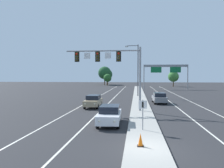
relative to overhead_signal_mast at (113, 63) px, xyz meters
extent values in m
plane|color=#28282B|center=(3.22, -13.12, -5.54)|extent=(260.00, 260.00, 0.00)
cube|color=#9E9B93|center=(3.22, 4.88, -5.46)|extent=(2.40, 110.00, 0.15)
cube|color=silver|center=(-1.48, 11.88, -5.53)|extent=(0.14, 100.00, 0.01)
cube|color=silver|center=(7.92, 11.88, -5.53)|extent=(0.14, 100.00, 0.01)
cube|color=silver|center=(-4.78, 11.88, -5.53)|extent=(0.14, 100.00, 0.01)
cube|color=silver|center=(11.22, 11.88, -5.53)|extent=(0.14, 100.00, 0.01)
cylinder|color=gray|center=(3.06, 0.01, -1.79)|extent=(0.24, 0.24, 7.20)
cylinder|color=gray|center=(-1.19, 0.01, 1.41)|extent=(8.49, 0.16, 0.16)
cube|color=black|center=(0.63, 0.05, 0.76)|extent=(0.56, 0.06, 1.20)
cube|color=#38330F|center=(0.63, 0.01, 0.76)|extent=(0.32, 0.32, 1.00)
sphere|color=red|center=(0.63, -0.16, 1.08)|extent=(0.22, 0.22, 0.22)
sphere|color=#282828|center=(0.63, -0.16, 0.76)|extent=(0.22, 0.22, 0.22)
sphere|color=#282828|center=(0.63, -0.16, 0.44)|extent=(0.22, 0.22, 0.22)
cube|color=black|center=(-1.79, 0.05, 0.76)|extent=(0.56, 0.06, 1.20)
cube|color=#38330F|center=(-1.79, 0.01, 0.76)|extent=(0.32, 0.32, 1.00)
sphere|color=red|center=(-1.79, -0.16, 1.08)|extent=(0.22, 0.22, 0.22)
sphere|color=#282828|center=(-1.79, -0.16, 0.76)|extent=(0.22, 0.22, 0.22)
sphere|color=#282828|center=(-1.79, -0.16, 0.44)|extent=(0.22, 0.22, 0.22)
cube|color=black|center=(-4.22, 0.05, 0.76)|extent=(0.56, 0.06, 1.20)
cube|color=#38330F|center=(-4.22, 0.01, 0.76)|extent=(0.32, 0.32, 1.00)
sphere|color=red|center=(-4.22, -0.16, 1.08)|extent=(0.22, 0.22, 0.22)
sphere|color=#282828|center=(-4.22, -0.16, 0.76)|extent=(0.22, 0.22, 0.22)
sphere|color=#282828|center=(-4.22, -0.16, 0.44)|extent=(0.22, 0.22, 0.22)
cube|color=white|center=(-0.58, -0.01, 0.86)|extent=(0.70, 0.04, 0.70)
cube|color=white|center=(-3.01, -0.01, 0.86)|extent=(0.70, 0.04, 0.70)
cylinder|color=gray|center=(3.12, -9.12, -4.29)|extent=(0.08, 0.08, 2.20)
cube|color=white|center=(3.12, -9.15, -3.54)|extent=(0.60, 0.03, 0.60)
cube|color=black|center=(3.12, -9.17, -3.54)|extent=(0.12, 0.01, 0.44)
cylinder|color=#4C4C51|center=(2.94, 18.64, -0.39)|extent=(0.20, 0.20, 10.00)
cylinder|color=#4C4C51|center=(1.84, 18.64, 4.41)|extent=(2.20, 0.12, 0.12)
cube|color=#B7B7B2|center=(0.74, 18.64, 4.26)|extent=(0.56, 0.28, 0.20)
cube|color=silver|center=(0.42, -6.91, -4.87)|extent=(1.92, 4.45, 0.70)
cube|color=black|center=(0.41, -6.69, -4.24)|extent=(1.65, 2.42, 0.56)
sphere|color=#EAE5C6|center=(1.05, -9.08, -4.82)|extent=(0.18, 0.18, 0.18)
sphere|color=#EAE5C6|center=(-0.10, -9.11, -4.82)|extent=(0.18, 0.18, 0.18)
cylinder|color=black|center=(1.26, -8.39, -5.22)|extent=(0.24, 0.65, 0.64)
cylinder|color=black|center=(-0.34, -8.43, -5.22)|extent=(0.24, 0.65, 0.64)
cylinder|color=black|center=(1.17, -5.39, -5.22)|extent=(0.24, 0.65, 0.64)
cylinder|color=black|center=(-0.43, -5.44, -5.22)|extent=(0.24, 0.65, 0.64)
cube|color=tan|center=(-2.90, 3.00, -4.87)|extent=(1.83, 4.41, 0.70)
cube|color=black|center=(-2.90, 3.22, -4.24)|extent=(1.60, 2.39, 0.56)
sphere|color=#EAE5C6|center=(-2.31, 0.82, -4.82)|extent=(0.18, 0.18, 0.18)
sphere|color=#EAE5C6|center=(-3.46, 0.82, -4.82)|extent=(0.18, 0.18, 0.18)
cylinder|color=black|center=(-2.09, 1.50, -5.22)|extent=(0.22, 0.64, 0.64)
cylinder|color=black|center=(-3.69, 1.49, -5.22)|extent=(0.22, 0.64, 0.64)
cylinder|color=black|center=(-2.11, 4.50, -5.22)|extent=(0.22, 0.64, 0.64)
cylinder|color=black|center=(-3.71, 4.49, -5.22)|extent=(0.22, 0.64, 0.64)
cube|color=slate|center=(6.03, 8.34, -4.87)|extent=(1.93, 4.45, 0.70)
cube|color=black|center=(6.04, 8.12, -4.24)|extent=(1.65, 2.42, 0.56)
sphere|color=#EAE5C6|center=(5.39, 10.51, -4.82)|extent=(0.18, 0.18, 0.18)
sphere|color=#EAE5C6|center=(6.54, 10.54, -4.82)|extent=(0.18, 0.18, 0.18)
cylinder|color=black|center=(5.19, 9.82, -5.22)|extent=(0.24, 0.65, 0.64)
cylinder|color=black|center=(6.78, 9.87, -5.22)|extent=(0.24, 0.65, 0.64)
cylinder|color=black|center=(5.27, 6.82, -5.22)|extent=(0.24, 0.65, 0.64)
cylinder|color=black|center=(6.87, 6.87, -5.22)|extent=(0.24, 0.65, 0.64)
cube|color=black|center=(2.90, -13.01, -5.37)|extent=(0.36, 0.36, 0.04)
cone|color=orange|center=(2.90, -13.01, -5.00)|extent=(0.28, 0.28, 0.70)
cylinder|color=gray|center=(4.92, 43.84, -1.79)|extent=(0.28, 0.28, 7.50)
cylinder|color=gray|center=(17.92, 43.84, -1.79)|extent=(0.28, 0.28, 7.50)
cube|color=gray|center=(11.42, 43.84, 1.56)|extent=(13.00, 0.36, 0.70)
cube|color=#0F6033|center=(8.56, 43.64, 0.36)|extent=(3.20, 0.08, 1.70)
cube|color=#0F6033|center=(14.28, 43.64, 0.36)|extent=(3.20, 0.08, 1.70)
cylinder|color=#4C3823|center=(-11.44, 73.15, -3.99)|extent=(0.36, 0.36, 3.10)
sphere|color=#1E4C28|center=(-11.44, 73.15, -0.17)|extent=(5.67, 5.67, 5.67)
cylinder|color=#4C3823|center=(-9.38, 67.50, -4.62)|extent=(0.36, 0.36, 1.83)
sphere|color=#235623|center=(-9.38, 67.50, -2.37)|extent=(3.34, 3.34, 3.34)
cylinder|color=#4C3823|center=(-11.00, 78.26, -4.17)|extent=(0.36, 0.36, 2.73)
sphere|color=#1E4C28|center=(-11.00, 78.26, -0.81)|extent=(4.99, 4.99, 4.99)
cylinder|color=#4C3823|center=(16.41, 60.70, -4.44)|extent=(0.36, 0.36, 2.19)
sphere|color=#387533|center=(16.41, 60.70, -1.75)|extent=(4.00, 4.00, 4.00)
camera|label=1|loc=(2.66, -25.55, -1.44)|focal=36.08mm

